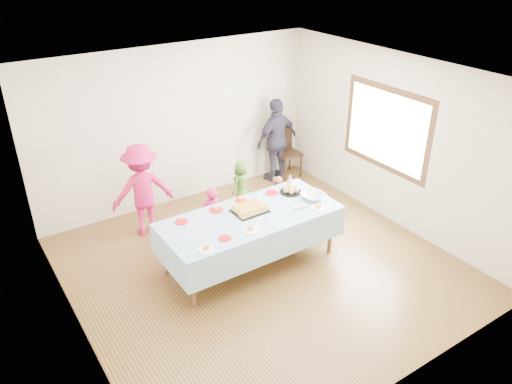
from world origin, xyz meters
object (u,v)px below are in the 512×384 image
party_table (250,219)px  dining_chair (286,148)px  adult_left (142,190)px  birthday_cake (250,209)px

party_table → dining_chair: bearing=44.1°
adult_left → party_table: bearing=126.7°
party_table → adult_left: 1.85m
dining_chair → party_table: bearing=-134.6°
birthday_cake → dining_chair: (2.13, 2.02, -0.27)m
dining_chair → birthday_cake: bearing=-135.2°
dining_chair → adult_left: size_ratio=0.67×
party_table → birthday_cake: 0.14m
party_table → birthday_cake: birthday_cake is taller
party_table → dining_chair: size_ratio=2.53×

